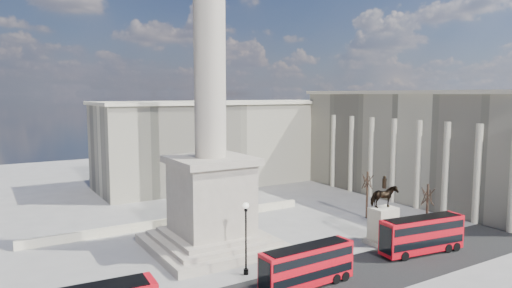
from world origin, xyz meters
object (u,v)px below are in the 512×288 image
Objects in this scene: equestrian_statue at (383,220)px; nelsons_column at (211,139)px; red_bus_b at (308,265)px; victorian_lamp at (246,232)px; red_bus_c at (422,234)px; pedestrian_crossing at (307,260)px; pedestrian_walking at (443,228)px; pedestrian_standing at (377,233)px.

nelsons_column is at bearing 153.29° from equestrian_statue.
victorian_lamp is at bearing 120.75° from red_bus_b.
nelsons_column is at bearing 151.76° from red_bus_c.
equestrian_statue is at bearing 110.05° from red_bus_c.
pedestrian_crossing is (-13.73, 3.55, -1.41)m from red_bus_c.
pedestrian_walking is 9.28m from pedestrian_standing.
red_bus_b is at bearing -171.09° from red_bus_c.
victorian_lamp reaches higher than pedestrian_standing.
victorian_lamp is at bearing 26.47° from pedestrian_crossing.
pedestrian_standing is (19.42, 1.04, -3.57)m from victorian_lamp.
equestrian_statue is at bearing 17.14° from red_bus_b.
red_bus_b is (2.90, -14.53, -10.86)m from nelsons_column.
red_bus_b is 16.65m from red_bus_c.
victorian_lamp is at bearing -12.34° from pedestrian_standing.
nelsons_column is 18.37m from red_bus_b.
victorian_lamp is 19.11m from equestrian_statue.
pedestrian_standing is (0.37, 1.34, -2.11)m from equestrian_statue.
equestrian_statue is at bearing -133.23° from pedestrian_crossing.
pedestrian_walking is at bearing 6.84° from red_bus_b.
nelsons_column is 32.36× the size of pedestrian_standing.
victorian_lamp is (-3.47, 5.52, 2.28)m from red_bus_b.
victorian_lamp is at bearing 179.11° from equestrian_statue.
pedestrian_standing is 13.30m from pedestrian_crossing.
pedestrian_standing is at bearing 104.13° from red_bus_c.
nelsons_column is 12.45m from victorian_lamp.
pedestrian_crossing is at bearing 51.74° from red_bus_b.
equestrian_statue is at bearing -0.89° from victorian_lamp.
red_bus_c is at bearing -35.97° from nelsons_column.
equestrian_statue is 9.54m from pedestrian_walking.
equestrian_statue reaches higher than red_bus_b.
pedestrian_crossing is at bearing -61.30° from nelsons_column.
nelsons_column is 31.05× the size of pedestrian_walking.
pedestrian_walking is at bearing -21.59° from nelsons_column.
pedestrian_walking is 1.04× the size of pedestrian_standing.
red_bus_c is at bearing -0.24° from red_bus_b.
red_bus_b is 1.17× the size of equestrian_statue.
nelsons_column is 22.99m from equestrian_statue.
red_bus_c is 6.60× the size of pedestrian_walking.
red_bus_b is 16.45m from equestrian_statue.
pedestrian_standing is (18.85, -7.96, -12.15)m from nelsons_column.
pedestrian_walking reaches higher than pedestrian_crossing.
red_bus_c is 1.28× the size of equestrian_statue.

